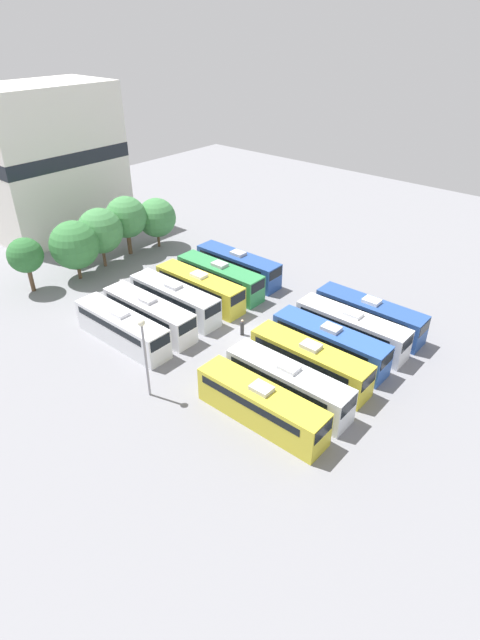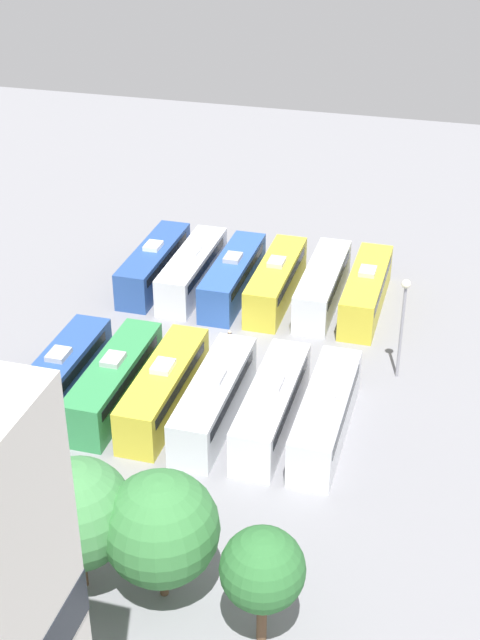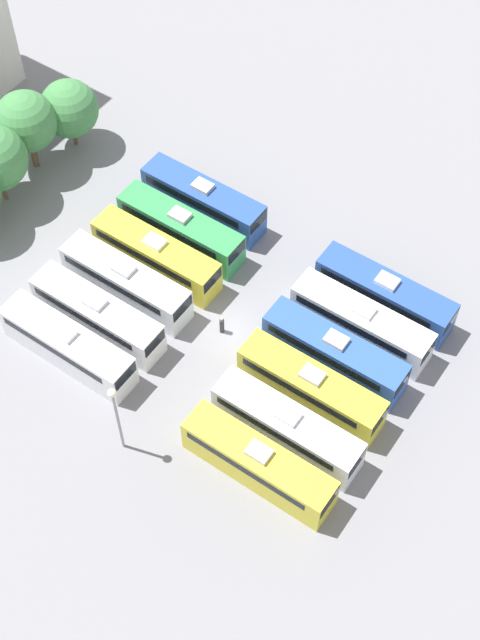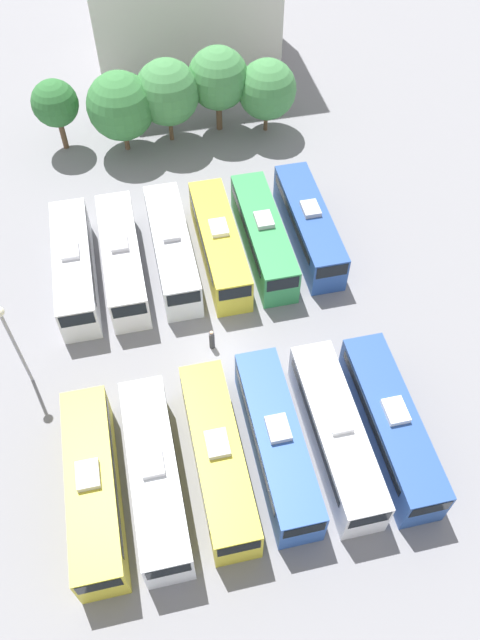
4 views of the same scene
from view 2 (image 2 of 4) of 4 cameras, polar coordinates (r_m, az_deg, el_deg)
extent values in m
plane|color=gray|center=(62.87, -0.85, -1.84)|extent=(116.48, 116.48, 0.00)
cube|color=gold|center=(67.89, 8.07, 1.85)|extent=(2.52, 10.81, 3.01)
cube|color=black|center=(67.27, 8.09, 2.36)|extent=(2.56, 9.19, 0.66)
cube|color=black|center=(72.33, 8.75, 4.34)|extent=(2.21, 0.08, 1.05)
cube|color=#B2B2B7|center=(67.13, 8.17, 3.11)|extent=(1.20, 1.60, 0.35)
cube|color=silver|center=(68.34, 5.31, 2.23)|extent=(2.52, 10.81, 3.01)
cube|color=black|center=(67.73, 5.30, 2.74)|extent=(2.56, 9.19, 0.66)
cube|color=black|center=(72.77, 6.15, 4.69)|extent=(2.21, 0.08, 1.05)
cube|color=silver|center=(67.59, 5.38, 3.49)|extent=(1.20, 1.60, 0.35)
cube|color=gold|center=(68.67, 2.33, 2.48)|extent=(2.52, 10.81, 3.01)
cube|color=black|center=(68.07, 2.29, 2.99)|extent=(2.56, 9.19, 0.66)
cube|color=black|center=(73.05, 3.34, 4.91)|extent=(2.21, 0.08, 1.05)
cube|color=#B2B2B7|center=(67.92, 2.36, 3.74)|extent=(1.20, 1.60, 0.35)
cube|color=#2D56A8|center=(69.29, -0.45, 2.77)|extent=(2.52, 10.81, 3.01)
cube|color=black|center=(68.69, -0.52, 3.28)|extent=(2.56, 9.19, 0.66)
cube|color=black|center=(73.62, 0.71, 5.17)|extent=(2.21, 0.08, 1.05)
cube|color=#B2B2B7|center=(68.55, -0.46, 4.02)|extent=(1.20, 1.60, 0.35)
cube|color=silver|center=(70.41, -3.06, 3.18)|extent=(2.52, 10.81, 3.01)
cube|color=black|center=(69.82, -3.15, 3.69)|extent=(2.56, 9.19, 0.66)
cube|color=black|center=(74.69, -1.78, 5.53)|extent=(2.21, 0.08, 1.05)
cube|color=white|center=(69.68, -3.10, 4.42)|extent=(1.20, 1.60, 0.35)
cube|color=#284C93|center=(71.53, -5.52, 3.53)|extent=(2.52, 10.81, 3.01)
cube|color=black|center=(70.95, -5.62, 4.03)|extent=(2.56, 9.19, 0.66)
cube|color=black|center=(75.76, -4.12, 5.83)|extent=(2.21, 0.08, 1.05)
cube|color=white|center=(70.82, -5.58, 4.75)|extent=(1.20, 1.60, 0.35)
cube|color=silver|center=(53.90, 5.51, -6.05)|extent=(2.52, 10.81, 3.01)
cube|color=black|center=(53.21, 5.50, -5.50)|extent=(2.56, 9.19, 0.66)
cube|color=black|center=(57.89, 6.55, -2.37)|extent=(2.21, 0.08, 1.05)
cube|color=silver|center=(52.94, 5.60, -4.58)|extent=(1.20, 1.60, 0.35)
cube|color=white|center=(54.39, 2.04, -5.55)|extent=(2.52, 10.81, 3.01)
cube|color=black|center=(53.70, 1.99, -4.99)|extent=(2.56, 9.19, 0.66)
cube|color=black|center=(58.34, 3.32, -1.93)|extent=(2.21, 0.08, 1.05)
cube|color=#B2B2B7|center=(53.44, 2.08, -4.08)|extent=(1.20, 1.60, 0.35)
cube|color=silver|center=(54.99, -1.65, -5.10)|extent=(2.52, 10.81, 3.01)
cube|color=black|center=(54.31, -1.75, -4.54)|extent=(2.56, 9.19, 0.66)
cube|color=black|center=(58.88, -0.13, -1.56)|extent=(2.21, 0.08, 1.05)
cube|color=#B2B2B7|center=(54.05, -1.68, -3.64)|extent=(1.20, 1.60, 0.35)
cube|color=gold|center=(56.13, -4.88, -4.40)|extent=(2.52, 10.81, 3.01)
cube|color=black|center=(55.47, -5.01, -3.85)|extent=(2.56, 9.19, 0.66)
cube|color=black|center=(59.97, -3.17, -0.98)|extent=(2.21, 0.08, 1.05)
cube|color=white|center=(55.21, -4.96, -2.96)|extent=(1.20, 1.60, 0.35)
cube|color=#338C4C|center=(57.15, -8.01, -3.93)|extent=(2.52, 10.81, 3.01)
cube|color=black|center=(56.49, -8.17, -3.38)|extent=(2.56, 9.19, 0.66)
cube|color=black|center=(60.91, -6.12, -0.59)|extent=(2.21, 0.08, 1.05)
cube|color=#B2B2B7|center=(56.24, -8.13, -2.50)|extent=(1.20, 1.60, 0.35)
cube|color=#284C93|center=(58.21, -11.38, -3.58)|extent=(2.52, 10.81, 3.01)
cube|color=black|center=(57.57, -11.57, -3.03)|extent=(2.56, 9.19, 0.66)
cube|color=black|center=(61.88, -9.31, -0.32)|extent=(2.21, 0.08, 1.05)
cube|color=#B2B2B7|center=(57.33, -11.54, -2.17)|extent=(1.20, 1.60, 0.35)
cylinder|color=#333338|center=(62.12, -0.66, -1.47)|extent=(0.36, 0.36, 1.46)
sphere|color=tan|center=(61.69, -0.67, -0.79)|extent=(0.24, 0.24, 0.24)
cylinder|color=gray|center=(59.04, 10.27, -0.79)|extent=(0.20, 0.20, 6.77)
sphere|color=#EAE5C6|center=(57.35, 10.59, 2.28)|extent=(0.60, 0.60, 0.60)
cylinder|color=brown|center=(42.18, 1.40, -18.36)|extent=(0.47, 0.47, 2.98)
sphere|color=#2D6B33|center=(40.12, 1.45, -15.66)|extent=(3.82, 3.82, 3.82)
cylinder|color=brown|center=(44.43, -4.91, -16.04)|extent=(0.42, 0.42, 2.24)
sphere|color=#387A3D|center=(42.30, -5.09, -13.14)|extent=(5.54, 5.54, 5.54)
cylinder|color=brown|center=(45.16, -10.02, -15.14)|extent=(0.36, 0.36, 2.69)
sphere|color=#428447|center=(42.97, -10.40, -12.08)|extent=(5.37, 5.37, 5.37)
camera|label=1|loc=(78.92, 29.32, 21.72)|focal=28.00mm
camera|label=3|loc=(78.70, 36.38, 41.34)|focal=50.00mm
camera|label=4|loc=(75.52, 7.78, 30.07)|focal=35.00mm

